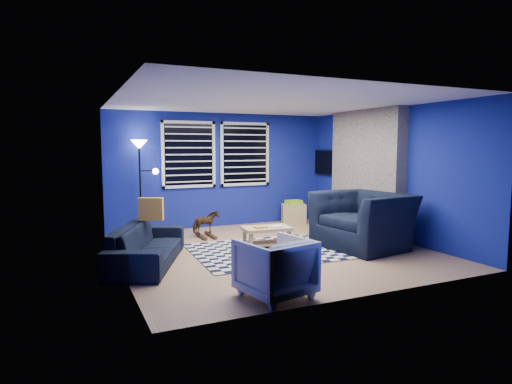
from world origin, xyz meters
TOP-DOWN VIEW (x-y plane):
  - floor at (0.00, 0.00)m, footprint 5.00×5.00m
  - ceiling at (0.00, 0.00)m, footprint 5.00×5.00m
  - wall_back at (0.00, 2.50)m, footprint 5.00×0.00m
  - wall_left at (-2.50, 0.00)m, footprint 0.00×5.00m
  - wall_right at (2.50, 0.00)m, footprint 0.00×5.00m
  - fireplace at (2.36, 0.50)m, footprint 0.65×2.00m
  - window_left at (-0.75, 2.46)m, footprint 1.17×0.06m
  - window_right at (0.55, 2.46)m, footprint 1.17×0.06m
  - tv at (2.45, 2.00)m, footprint 0.07×1.00m
  - rug at (-0.09, -0.07)m, footprint 2.57×2.08m
  - sofa at (-2.10, -0.03)m, footprint 2.17×1.53m
  - armchair_big at (1.54, -0.48)m, footprint 1.66×1.51m
  - armchair_bent at (-0.98, -2.08)m, footprint 0.90×0.91m
  - rocking_horse at (-0.71, 1.45)m, footprint 0.37×0.57m
  - coffee_table at (-0.05, 0.09)m, footprint 0.85×0.54m
  - cabinet at (1.63, 2.13)m, footprint 0.63×0.52m
  - floor_lamp at (-1.79, 2.25)m, footprint 0.52×0.32m
  - throw_pillow at (-1.95, 0.40)m, footprint 0.40×0.26m

SIDE VIEW (x-z plane):
  - floor at x=0.00m, z-range 0.00..0.00m
  - rug at x=-0.09m, z-range 0.00..0.02m
  - cabinet at x=1.63m, z-range -0.03..0.51m
  - coffee_table at x=-0.05m, z-range 0.08..0.49m
  - rocking_horse at x=-0.71m, z-range 0.07..0.51m
  - sofa at x=-2.10m, z-range 0.00..0.59m
  - armchair_bent at x=-0.98m, z-range 0.00..0.70m
  - armchair_big at x=1.54m, z-range 0.00..0.96m
  - throw_pillow at x=-1.95m, z-range 0.59..0.96m
  - fireplace at x=2.36m, z-range -0.05..2.45m
  - wall_back at x=0.00m, z-range -1.25..3.75m
  - wall_left at x=-2.50m, z-range -1.25..3.75m
  - wall_right at x=2.50m, z-range -1.25..3.75m
  - tv at x=2.45m, z-range 1.11..1.69m
  - floor_lamp at x=-1.79m, z-range 0.61..2.51m
  - window_left at x=-0.75m, z-range 0.89..2.31m
  - window_right at x=0.55m, z-range 0.89..2.31m
  - ceiling at x=0.00m, z-range 2.50..2.50m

